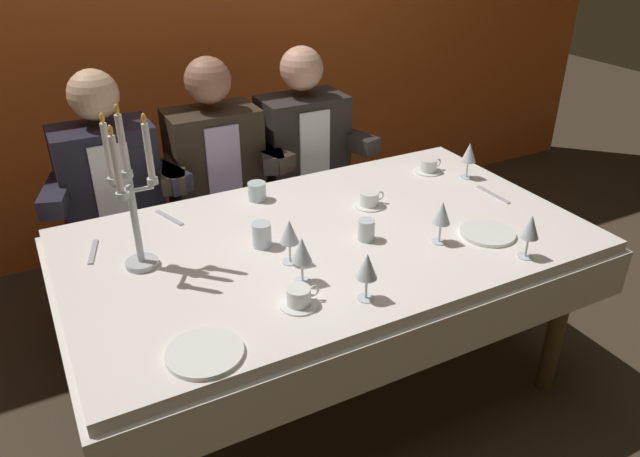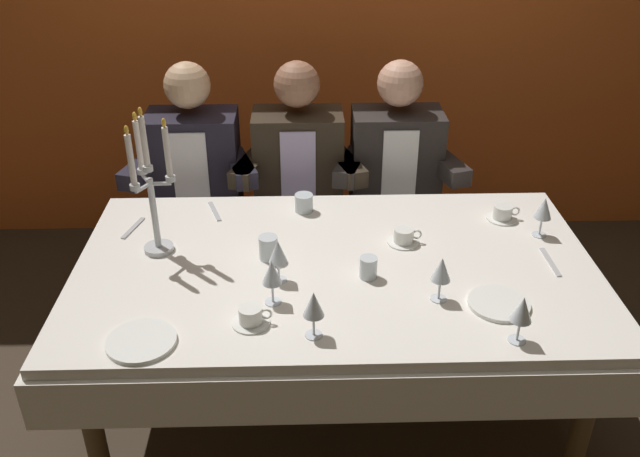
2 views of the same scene
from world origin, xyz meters
TOP-DOWN VIEW (x-y plane):
  - ground_plane at (0.00, 0.00)m, footprint 12.00×12.00m
  - back_wall at (0.00, 1.66)m, footprint 6.00×0.12m
  - dining_table at (0.00, 0.00)m, footprint 1.94×1.14m
  - candelabra at (-0.66, 0.11)m, footprint 0.15×0.17m
  - dinner_plate_0 at (0.53, -0.27)m, footprint 0.21×0.21m
  - dinner_plate_1 at (-0.62, -0.43)m, footprint 0.22×0.22m
  - wine_glass_0 at (0.81, 0.18)m, footprint 0.07×0.07m
  - wine_glass_1 at (0.34, -0.23)m, footprint 0.07×0.07m
  - wine_glass_2 at (0.54, -0.46)m, footprint 0.07×0.07m
  - wine_glass_3 at (-0.22, -0.23)m, footprint 0.07×0.07m
  - wine_glass_4 at (-0.20, -0.10)m, footprint 0.07×0.07m
  - wine_glass_5 at (-0.09, -0.41)m, footprint 0.07×0.07m
  - water_tumbler_0 at (-0.11, 0.41)m, footprint 0.08×0.08m
  - water_tumbler_1 at (0.11, -0.09)m, footprint 0.06×0.06m
  - water_tumbler_2 at (-0.25, 0.04)m, footprint 0.07×0.07m
  - coffee_cup_0 at (-0.29, -0.34)m, footprint 0.13×0.12m
  - coffee_cup_1 at (0.70, 0.32)m, footprint 0.13×0.12m
  - coffee_cup_2 at (0.27, 0.14)m, footprint 0.13×0.12m
  - fork_0 at (-0.80, 0.28)m, footprint 0.06×0.17m
  - knife_1 at (0.79, -0.02)m, footprint 0.02×0.19m
  - fork_2 at (-0.49, 0.41)m, footprint 0.07×0.17m
  - seated_diner_0 at (-0.63, 0.89)m, footprint 0.63×0.48m
  - seated_diner_1 at (-0.14, 0.89)m, footprint 0.63×0.48m
  - seated_diner_2 at (0.33, 0.89)m, footprint 0.63×0.48m

SIDE VIEW (x-z plane):
  - ground_plane at x=0.00m, z-range 0.00..0.00m
  - dining_table at x=0.00m, z-range 0.25..0.99m
  - seated_diner_0 at x=-0.63m, z-range 0.12..1.36m
  - seated_diner_1 at x=-0.14m, z-range 0.12..1.36m
  - seated_diner_2 at x=0.33m, z-range 0.12..1.36m
  - fork_0 at x=-0.80m, z-range 0.74..0.75m
  - knife_1 at x=0.79m, z-range 0.74..0.75m
  - fork_2 at x=-0.49m, z-range 0.74..0.75m
  - dinner_plate_0 at x=0.53m, z-range 0.74..0.75m
  - dinner_plate_1 at x=-0.62m, z-range 0.74..0.75m
  - coffee_cup_0 at x=-0.29m, z-range 0.74..0.80m
  - coffee_cup_1 at x=0.70m, z-range 0.74..0.80m
  - coffee_cup_2 at x=0.27m, z-range 0.74..0.80m
  - water_tumbler_0 at x=-0.11m, z-range 0.74..0.82m
  - water_tumbler_1 at x=0.11m, z-range 0.74..0.82m
  - water_tumbler_2 at x=-0.25m, z-range 0.74..0.83m
  - wine_glass_0 at x=0.81m, z-range 0.77..0.94m
  - wine_glass_1 at x=0.34m, z-range 0.77..0.94m
  - wine_glass_4 at x=-0.20m, z-range 0.77..0.94m
  - wine_glass_5 at x=-0.09m, z-range 0.77..0.94m
  - wine_glass_2 at x=0.54m, z-range 0.77..0.94m
  - wine_glass_3 at x=-0.22m, z-range 0.77..0.94m
  - candelabra at x=-0.66m, z-range 0.71..1.27m
  - back_wall at x=0.00m, z-range 0.00..2.70m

